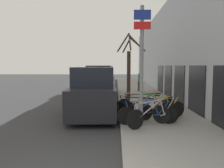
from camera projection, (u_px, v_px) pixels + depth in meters
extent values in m
plane|color=#333335|center=(104.00, 97.00, 14.75)|extent=(80.00, 80.00, 0.00)
cube|color=gray|center=(138.00, 92.00, 17.48)|extent=(3.20, 32.00, 0.15)
cube|color=#B2B7C1|center=(161.00, 52.00, 17.18)|extent=(0.20, 32.00, 6.50)
cube|color=black|center=(196.00, 89.00, 9.21)|extent=(0.03, 1.88, 2.00)
cube|color=black|center=(179.00, 84.00, 11.73)|extent=(0.03, 1.88, 2.00)
cube|color=black|center=(168.00, 81.00, 14.25)|extent=(0.03, 1.88, 2.00)
cube|color=black|center=(160.00, 79.00, 16.78)|extent=(0.03, 1.88, 2.00)
cylinder|color=gray|center=(142.00, 67.00, 7.11)|extent=(0.12, 0.12, 3.90)
cube|color=navy|center=(142.00, 15.00, 6.90)|extent=(0.54, 0.02, 0.31)
cube|color=red|center=(142.00, 25.00, 6.93)|extent=(0.54, 0.02, 0.24)
cylinder|color=black|center=(135.00, 119.00, 6.78)|extent=(0.56, 0.36, 0.64)
cylinder|color=black|center=(173.00, 114.00, 7.58)|extent=(0.56, 0.36, 0.64)
cylinder|color=#B7B7BC|center=(150.00, 108.00, 7.06)|extent=(0.78, 0.50, 0.53)
cylinder|color=#B7B7BC|center=(152.00, 101.00, 7.08)|extent=(0.90, 0.57, 0.08)
cylinder|color=#B7B7BC|center=(162.00, 107.00, 7.32)|extent=(0.18, 0.13, 0.46)
cylinder|color=#B7B7BC|center=(167.00, 114.00, 7.44)|extent=(0.49, 0.32, 0.08)
cylinder|color=#B7B7BC|center=(168.00, 107.00, 7.46)|extent=(0.37, 0.24, 0.51)
cylinder|color=#B7B7BC|center=(138.00, 111.00, 6.80)|extent=(0.18, 0.13, 0.55)
cube|color=black|center=(164.00, 100.00, 7.34)|extent=(0.21, 0.17, 0.04)
cylinder|color=#99999E|center=(140.00, 102.00, 6.82)|extent=(0.25, 0.39, 0.02)
cylinder|color=black|center=(126.00, 116.00, 7.32)|extent=(0.61, 0.12, 0.61)
cylinder|color=black|center=(168.00, 115.00, 7.50)|extent=(0.61, 0.12, 0.61)
cylinder|color=#1E4799|center=(142.00, 107.00, 7.37)|extent=(0.84, 0.15, 0.50)
cylinder|color=#1E4799|center=(144.00, 101.00, 7.36)|extent=(0.97, 0.17, 0.08)
cylinder|color=#1E4799|center=(156.00, 108.00, 7.42)|extent=(0.19, 0.06, 0.44)
cylinder|color=#1E4799|center=(161.00, 114.00, 7.46)|extent=(0.53, 0.10, 0.07)
cylinder|color=#1E4799|center=(163.00, 108.00, 7.45)|extent=(0.40, 0.08, 0.49)
cylinder|color=#1E4799|center=(128.00, 108.00, 7.31)|extent=(0.18, 0.06, 0.53)
cube|color=black|center=(158.00, 101.00, 7.41)|extent=(0.21, 0.11, 0.04)
cylinder|color=#99999E|center=(130.00, 101.00, 7.30)|extent=(0.08, 0.44, 0.02)
cylinder|color=black|center=(120.00, 109.00, 8.38)|extent=(0.56, 0.36, 0.63)
cylinder|color=black|center=(161.00, 114.00, 7.49)|extent=(0.56, 0.36, 0.63)
cylinder|color=black|center=(135.00, 103.00, 8.02)|extent=(0.80, 0.51, 0.52)
cylinder|color=black|center=(137.00, 97.00, 7.96)|extent=(0.93, 0.59, 0.08)
cylinder|color=black|center=(148.00, 105.00, 7.74)|extent=(0.19, 0.13, 0.46)
cylinder|color=black|center=(153.00, 113.00, 7.65)|extent=(0.51, 0.33, 0.08)
cylinder|color=black|center=(156.00, 107.00, 7.58)|extent=(0.38, 0.25, 0.51)
cylinder|color=black|center=(122.00, 103.00, 8.31)|extent=(0.18, 0.13, 0.55)
cube|color=black|center=(150.00, 99.00, 7.67)|extent=(0.21, 0.17, 0.04)
cylinder|color=#99999E|center=(124.00, 96.00, 8.24)|extent=(0.25, 0.39, 0.02)
cylinder|color=black|center=(145.00, 112.00, 7.93)|extent=(0.57, 0.27, 0.61)
cylinder|color=black|center=(178.00, 109.00, 8.46)|extent=(0.57, 0.27, 0.61)
cylinder|color=orange|center=(158.00, 104.00, 8.10)|extent=(0.76, 0.35, 0.50)
cylinder|color=orange|center=(160.00, 98.00, 8.11)|extent=(0.88, 0.40, 0.08)
cylinder|color=orange|center=(169.00, 103.00, 8.28)|extent=(0.18, 0.10, 0.44)
cylinder|color=orange|center=(172.00, 109.00, 8.37)|extent=(0.48, 0.23, 0.07)
cylinder|color=orange|center=(174.00, 104.00, 8.38)|extent=(0.36, 0.18, 0.49)
cylinder|color=orange|center=(147.00, 105.00, 7.93)|extent=(0.17, 0.10, 0.52)
cube|color=black|center=(170.00, 97.00, 8.29)|extent=(0.22, 0.15, 0.04)
cylinder|color=#99999E|center=(149.00, 98.00, 7.94)|extent=(0.19, 0.41, 0.02)
cylinder|color=black|center=(125.00, 107.00, 8.78)|extent=(0.62, 0.31, 0.67)
cylinder|color=black|center=(169.00, 111.00, 8.02)|extent=(0.62, 0.31, 0.67)
cylinder|color=#197233|center=(140.00, 100.00, 8.47)|extent=(0.90, 0.44, 0.55)
cylinder|color=#197233|center=(143.00, 95.00, 8.41)|extent=(1.05, 0.51, 0.09)
cylinder|color=#197233|center=(155.00, 102.00, 8.22)|extent=(0.20, 0.12, 0.48)
cylinder|color=#197233|center=(160.00, 109.00, 8.15)|extent=(0.57, 0.28, 0.08)
cylinder|color=#197233|center=(163.00, 103.00, 8.09)|extent=(0.43, 0.22, 0.54)
cylinder|color=#197233|center=(127.00, 100.00, 8.72)|extent=(0.20, 0.12, 0.58)
cube|color=black|center=(157.00, 96.00, 8.16)|extent=(0.22, 0.16, 0.04)
cylinder|color=#99999E|center=(129.00, 93.00, 8.65)|extent=(0.21, 0.41, 0.02)
cylinder|color=black|center=(126.00, 108.00, 8.52)|extent=(0.66, 0.19, 0.67)
cylinder|color=black|center=(169.00, 106.00, 8.90)|extent=(0.66, 0.19, 0.67)
cylinder|color=red|center=(142.00, 100.00, 8.64)|extent=(0.99, 0.27, 0.55)
cylinder|color=red|center=(145.00, 94.00, 8.64)|extent=(1.15, 0.31, 0.09)
cylinder|color=red|center=(156.00, 100.00, 8.76)|extent=(0.22, 0.08, 0.48)
cylinder|color=red|center=(161.00, 106.00, 8.83)|extent=(0.63, 0.18, 0.08)
cylinder|color=red|center=(164.00, 100.00, 8.83)|extent=(0.47, 0.14, 0.54)
cylinder|color=red|center=(128.00, 101.00, 8.51)|extent=(0.21, 0.08, 0.58)
cube|color=black|center=(158.00, 94.00, 8.76)|extent=(0.21, 0.12, 0.04)
cylinder|color=#99999E|center=(130.00, 94.00, 8.51)|extent=(0.13, 0.43, 0.02)
cube|color=black|center=(94.00, 98.00, 9.56)|extent=(2.01, 4.78, 1.11)
cube|color=black|center=(94.00, 76.00, 9.29)|extent=(1.73, 2.52, 0.78)
cylinder|color=black|center=(78.00, 101.00, 11.02)|extent=(0.25, 0.68, 0.67)
cylinder|color=black|center=(113.00, 101.00, 11.06)|extent=(0.25, 0.68, 0.67)
cylinder|color=black|center=(68.00, 114.00, 8.12)|extent=(0.25, 0.68, 0.67)
cylinder|color=black|center=(116.00, 114.00, 8.16)|extent=(0.25, 0.68, 0.67)
cube|color=#B2B7BC|center=(101.00, 85.00, 15.18)|extent=(1.93, 4.67, 1.19)
cube|color=black|center=(100.00, 71.00, 14.92)|extent=(1.66, 2.46, 0.79)
cylinder|color=black|center=(92.00, 90.00, 16.69)|extent=(0.25, 0.63, 0.62)
cylinder|color=black|center=(114.00, 90.00, 16.58)|extent=(0.25, 0.63, 0.62)
cylinder|color=black|center=(84.00, 95.00, 13.86)|extent=(0.25, 0.63, 0.62)
cylinder|color=black|center=(111.00, 95.00, 13.75)|extent=(0.25, 0.63, 0.62)
cylinder|color=#4C3D2D|center=(139.00, 86.00, 17.08)|extent=(0.14, 0.14, 0.76)
cylinder|color=#4C3D2D|center=(142.00, 86.00, 16.99)|extent=(0.14, 0.14, 0.76)
cylinder|color=#33664C|center=(140.00, 78.00, 16.98)|extent=(0.35, 0.35, 0.60)
sphere|color=tan|center=(140.00, 72.00, 16.94)|extent=(0.21, 0.21, 0.21)
cylinder|color=#3D2D23|center=(129.00, 77.00, 11.81)|extent=(0.20, 0.20, 2.76)
cylinder|color=#3D2D23|center=(136.00, 42.00, 11.08)|extent=(0.71, 1.23, 0.93)
cylinder|color=#3D2D23|center=(130.00, 41.00, 11.13)|extent=(0.11, 1.13, 1.00)
cylinder|color=#3D2D23|center=(126.00, 47.00, 12.13)|extent=(0.38, 0.97, 0.62)
cylinder|color=#3D2D23|center=(123.00, 43.00, 11.86)|extent=(0.71, 0.49, 0.98)
cylinder|color=#3D2D23|center=(137.00, 44.00, 11.60)|extent=(0.92, 0.20, 0.82)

